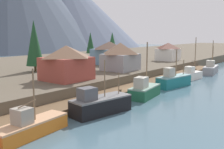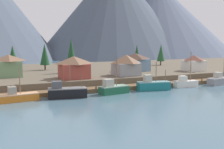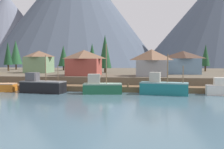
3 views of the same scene
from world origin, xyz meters
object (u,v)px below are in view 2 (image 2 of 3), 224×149
(house_grey, at_px, (126,65))
(conifer_mid_right, at_px, (161,53))
(fishing_boat_black, at_px, (66,92))
(conifer_near_left, at_px, (137,53))
(fishing_boat_orange, at_px, (17,97))
(house_white, at_px, (194,63))
(house_blue, at_px, (135,62))
(house_green, at_px, (9,66))
(conifer_mid_left, at_px, (13,56))
(fishing_boat_grey, at_px, (220,80))
(fishing_boat_teal, at_px, (153,85))
(fishing_boat_green, at_px, (113,89))
(conifer_near_right, at_px, (71,54))
(conifer_back_left, at_px, (45,54))
(house_red, at_px, (74,67))
(fishing_boat_white, at_px, (185,83))

(house_grey, bearing_deg, conifer_mid_right, 40.61)
(fishing_boat_black, xyz_separation_m, conifer_near_left, (37.40, 35.98, 6.18))
(fishing_boat_orange, xyz_separation_m, house_white, (56.04, 12.65, 4.14))
(house_blue, height_order, conifer_near_left, conifer_near_left)
(house_green, bearing_deg, conifer_mid_left, 81.94)
(fishing_boat_grey, xyz_separation_m, conifer_near_left, (-6.77, 35.82, 6.24))
(house_white, bearing_deg, house_blue, 155.72)
(fishing_boat_teal, bearing_deg, conifer_mid_right, 63.27)
(conifer_mid_right, bearing_deg, fishing_boat_grey, -96.78)
(fishing_boat_green, height_order, house_green, fishing_boat_green)
(conifer_mid_left, bearing_deg, fishing_boat_teal, -50.50)
(fishing_boat_green, distance_m, house_green, 30.86)
(fishing_boat_teal, distance_m, conifer_mid_left, 47.83)
(fishing_boat_green, height_order, fishing_boat_grey, fishing_boat_green)
(conifer_near_right, bearing_deg, house_blue, -9.05)
(house_blue, distance_m, conifer_mid_right, 24.82)
(fishing_boat_green, relative_size, conifer_near_right, 0.85)
(fishing_boat_orange, bearing_deg, conifer_back_left, 65.34)
(fishing_boat_orange, xyz_separation_m, conifer_mid_right, (58.47, 35.20, 6.48))
(conifer_near_right, bearing_deg, house_red, -102.70)
(fishing_boat_orange, height_order, conifer_near_right, conifer_near_right)
(conifer_near_right, distance_m, conifer_mid_right, 42.02)
(fishing_boat_white, relative_size, house_red, 1.27)
(conifer_near_left, bearing_deg, conifer_mid_left, 178.95)
(fishing_boat_teal, height_order, conifer_near_left, conifer_near_left)
(conifer_mid_left, bearing_deg, fishing_boat_grey, -35.04)
(fishing_boat_white, distance_m, house_grey, 16.98)
(fishing_boat_grey, bearing_deg, house_white, 73.15)
(house_green, height_order, conifer_mid_left, conifer_mid_left)
(fishing_boat_orange, distance_m, fishing_boat_teal, 32.15)
(house_white, relative_size, conifer_near_right, 0.61)
(fishing_boat_teal, height_order, fishing_boat_white, fishing_boat_white)
(house_green, relative_size, conifer_near_left, 0.82)
(house_blue, bearing_deg, conifer_mid_right, 36.31)
(house_grey, distance_m, conifer_near_left, 29.77)
(conifer_mid_left, xyz_separation_m, conifer_back_left, (10.03, -1.13, 0.44))
(conifer_mid_left, relative_size, conifer_back_left, 0.94)
(fishing_boat_orange, bearing_deg, conifer_mid_right, 25.25)
(conifer_mid_right, bearing_deg, conifer_back_left, -179.92)
(house_grey, relative_size, conifer_mid_left, 0.83)
(fishing_boat_grey, xyz_separation_m, house_blue, (-15.70, 20.95, 4.26))
(fishing_boat_grey, relative_size, conifer_back_left, 0.96)
(conifer_near_right, distance_m, conifer_mid_left, 20.35)
(fishing_boat_white, bearing_deg, fishing_boat_green, -172.81)
(fishing_boat_orange, bearing_deg, conifer_mid_left, 81.09)
(house_white, bearing_deg, house_grey, -176.58)
(fishing_boat_white, distance_m, conifer_near_right, 34.86)
(fishing_boat_grey, relative_size, house_red, 1.15)
(conifer_mid_left, xyz_separation_m, conifer_mid_right, (56.50, -1.06, 0.13))
(fishing_boat_orange, distance_m, conifer_back_left, 37.74)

